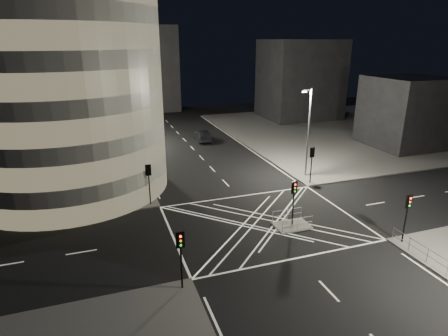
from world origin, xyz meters
name	(u,v)px	position (x,y,z in m)	size (l,w,h in m)	color
ground	(263,222)	(0.00, 0.00, 0.00)	(120.00, 120.00, 0.00)	black
sidewalk_far_right	(349,130)	(29.00, 27.00, 0.07)	(42.00, 42.00, 0.15)	#5A5754
central_island	(292,226)	(2.00, -1.50, 0.07)	(3.00, 2.00, 0.15)	slate
office_tower_curved	(11,65)	(-20.74, 18.74, 12.65)	(30.00, 29.00, 27.20)	gray
office_block_rear	(31,66)	(-22.00, 42.00, 11.15)	(24.00, 16.00, 22.00)	gray
building_right_far	(300,79)	(26.00, 40.00, 7.65)	(14.00, 12.00, 15.00)	black
building_right_near	(406,112)	(30.00, 16.00, 5.15)	(10.00, 10.00, 10.00)	black
building_far_end	(135,69)	(-4.00, 58.00, 9.00)	(18.00, 8.00, 18.00)	black
tree_a	(126,151)	(-10.50, 9.00, 5.04)	(4.95, 4.95, 7.75)	black
tree_b	(121,134)	(-10.50, 15.00, 5.31)	(5.06, 5.06, 8.08)	black
tree_c	(117,123)	(-10.50, 21.00, 5.26)	(4.83, 4.83, 7.90)	black
tree_d	(114,114)	(-10.50, 27.00, 5.41)	(4.78, 4.78, 8.02)	black
tree_e	(113,115)	(-10.50, 33.00, 4.12)	(4.03, 4.03, 6.30)	black
traffic_signal_fl	(149,177)	(-8.80, 6.80, 2.91)	(0.55, 0.22, 4.00)	black
traffic_signal_nl	(181,250)	(-8.80, -6.80, 2.91)	(0.55, 0.22, 4.00)	black
traffic_signal_fr	(312,159)	(8.80, 6.80, 2.91)	(0.55, 0.22, 4.00)	black
traffic_signal_nr	(407,210)	(8.80, -6.80, 2.91)	(0.55, 0.22, 4.00)	black
traffic_signal_island	(294,195)	(2.00, -1.50, 2.91)	(0.55, 0.22, 4.00)	black
street_lamp_left_near	(134,137)	(-9.44, 12.00, 5.54)	(1.25, 0.25, 10.00)	slate
street_lamp_left_far	(120,109)	(-9.44, 30.00, 5.54)	(1.25, 0.25, 10.00)	slate
street_lamp_right_far	(308,130)	(9.44, 9.00, 5.54)	(1.25, 0.25, 10.00)	slate
railing_island_south	(298,224)	(2.00, -2.40, 0.70)	(2.80, 0.06, 1.10)	slate
railing_island_north	(287,215)	(2.00, -0.60, 0.70)	(2.80, 0.06, 1.10)	slate
sedan	(202,136)	(2.43, 28.36, 0.84)	(1.77, 5.09, 1.68)	black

